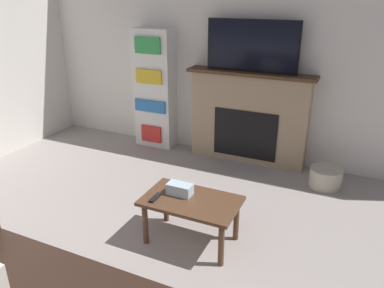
{
  "coord_description": "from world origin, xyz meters",
  "views": [
    {
      "loc": [
        1.5,
        -0.33,
        2.08
      ],
      "look_at": [
        0.16,
        2.59,
        0.76
      ],
      "focal_mm": 35.0,
      "sensor_mm": 36.0,
      "label": 1
    }
  ],
  "objects_px": {
    "storage_basket": "(325,178)",
    "fireplace": "(248,117)",
    "coffee_table": "(191,206)",
    "bookshelf": "(155,89)",
    "tv": "(252,46)"
  },
  "relations": [
    {
      "from": "tv",
      "to": "bookshelf",
      "type": "relative_size",
      "value": 0.69
    },
    {
      "from": "bookshelf",
      "to": "storage_basket",
      "type": "distance_m",
      "value": 2.51
    },
    {
      "from": "coffee_table",
      "to": "bookshelf",
      "type": "bearing_deg",
      "value": 127.21
    },
    {
      "from": "tv",
      "to": "coffee_table",
      "type": "distance_m",
      "value": 2.18
    },
    {
      "from": "tv",
      "to": "bookshelf",
      "type": "height_order",
      "value": "tv"
    },
    {
      "from": "tv",
      "to": "storage_basket",
      "type": "relative_size",
      "value": 3.12
    },
    {
      "from": "fireplace",
      "to": "tv",
      "type": "distance_m",
      "value": 0.89
    },
    {
      "from": "tv",
      "to": "bookshelf",
      "type": "bearing_deg",
      "value": -179.88
    },
    {
      "from": "coffee_table",
      "to": "storage_basket",
      "type": "height_order",
      "value": "coffee_table"
    },
    {
      "from": "storage_basket",
      "to": "fireplace",
      "type": "bearing_deg",
      "value": 162.04
    },
    {
      "from": "bookshelf",
      "to": "storage_basket",
      "type": "bearing_deg",
      "value": -7.51
    },
    {
      "from": "tv",
      "to": "storage_basket",
      "type": "bearing_deg",
      "value": -16.96
    },
    {
      "from": "fireplace",
      "to": "storage_basket",
      "type": "bearing_deg",
      "value": -17.96
    },
    {
      "from": "bookshelf",
      "to": "storage_basket",
      "type": "height_order",
      "value": "bookshelf"
    },
    {
      "from": "coffee_table",
      "to": "tv",
      "type": "bearing_deg",
      "value": 92.21
    }
  ]
}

